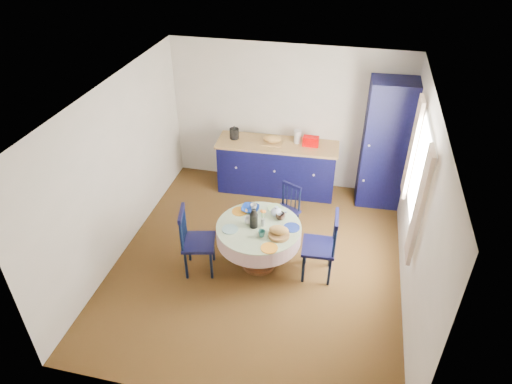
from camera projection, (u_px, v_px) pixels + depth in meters
The scene contains 17 objects.
floor at pixel (258, 261), 6.61m from camera, with size 4.50×4.50×0.00m, color black.
ceiling at pixel (259, 98), 5.21m from camera, with size 4.50×4.50×0.00m, color white.
wall_back at pixel (287, 118), 7.73m from camera, with size 4.00×0.02×2.50m, color beige.
wall_left at pixel (117, 171), 6.28m from camera, with size 0.02×4.50×2.50m, color beige.
wall_right at pixel (419, 209), 5.54m from camera, with size 0.02×4.50×2.50m, color beige.
window at pixel (418, 177), 5.64m from camera, with size 0.10×1.74×1.45m.
kitchen_counter at pixel (277, 166), 7.92m from camera, with size 2.08×0.73×1.16m.
pantry_cabinet at pixel (386, 145), 7.29m from camera, with size 0.78×0.57×2.14m.
dining_table at pixel (259, 233), 6.22m from camera, with size 1.16×1.16×0.98m.
chair_left at pixel (195, 241), 6.19m from camera, with size 0.52×0.54×1.01m.
chair_far at pixel (286, 210), 6.93m from camera, with size 0.49×0.48×0.83m.
chair_right at pixel (322, 246), 6.10m from camera, with size 0.46×0.48×1.02m.
mug_a at pixel (249, 220), 6.18m from camera, with size 0.12×0.12×0.09m, color silver.
mug_b at pixel (262, 234), 5.95m from camera, with size 0.10×0.10×0.09m, color #33786F.
mug_c at pixel (280, 216), 6.26m from camera, with size 0.13×0.13×0.10m, color black.
mug_d at pixel (254, 207), 6.45m from camera, with size 0.09×0.09×0.09m, color silver.
cobalt_bowl at pixel (250, 209), 6.43m from camera, with size 0.25×0.25×0.06m, color navy.
Camera 1 is at (1.07, -4.81, 4.52)m, focal length 32.00 mm.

